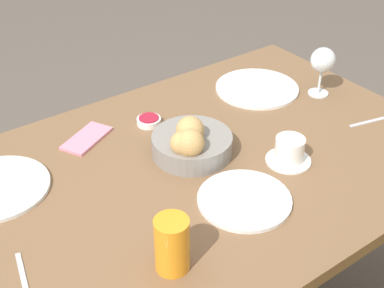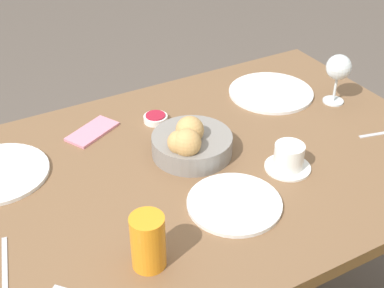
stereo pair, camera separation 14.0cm
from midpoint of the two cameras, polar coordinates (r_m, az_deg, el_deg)
The scene contains 10 objects.
dining_table at distance 1.40m, azimuth 0.94°, elevation -5.90°, with size 1.50×0.89×0.71m.
bread_basket at distance 1.39m, azimuth 2.71°, elevation 0.05°, with size 0.21×0.21×0.11m.
plate_near_left at distance 1.72m, azimuth 10.74°, elevation 5.36°, with size 0.27×0.27×0.01m.
plate_far_center at distance 1.26m, azimuth 7.75°, elevation -6.43°, with size 0.22×0.22×0.01m.
juice_glass at distance 1.08m, azimuth -0.95°, elevation -10.53°, with size 0.07×0.07×0.12m.
wine_glass at distance 1.68m, azimuth 17.72°, elevation 7.58°, with size 0.08×0.08×0.16m.
coffee_cup at distance 1.38m, azimuth 13.15°, elevation -1.58°, with size 0.12×0.12×0.07m.
jam_bowl_berry at distance 1.55m, azimuth -1.32°, elevation 2.68°, with size 0.07×0.07×0.02m.
fork_silver at distance 1.15m, azimuth -16.03°, elevation -12.86°, with size 0.05×0.19×0.00m.
cell_phone at distance 1.51m, azimuth -8.00°, elevation 1.24°, with size 0.17×0.13×0.01m.
Camera 2 is at (0.48, 0.96, 1.53)m, focal length 50.00 mm.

